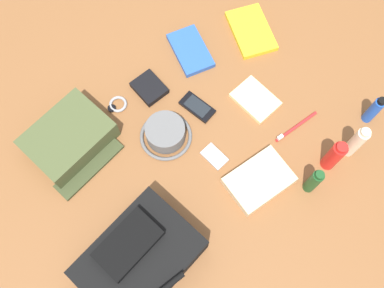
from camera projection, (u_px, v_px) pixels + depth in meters
ground_plane at (192, 150)px, 1.42m from camera, size 2.64×2.02×0.02m
backpack at (139, 258)px, 1.22m from camera, size 0.37×0.29×0.14m
toiletry_pouch at (70, 139)px, 1.38m from camera, size 0.29×0.28×0.08m
bucket_hat at (166, 133)px, 1.39m from camera, size 0.18×0.18×0.07m
deodorant_spray at (374, 110)px, 1.39m from camera, size 0.03×0.03×0.14m
lotion_bottle at (356, 142)px, 1.33m from camera, size 0.04×0.04×0.17m
sunscreen_spray at (334, 156)px, 1.32m from camera, size 0.04×0.04×0.16m
shampoo_bottle at (314, 181)px, 1.30m from camera, size 0.04×0.04×0.14m
paperback_novel at (251, 31)px, 1.56m from camera, size 0.20×0.24×0.02m
travel_guidebook at (191, 51)px, 1.53m from camera, size 0.15×0.21×0.02m
cell_phone at (197, 107)px, 1.45m from camera, size 0.08×0.13×0.01m
media_player at (214, 156)px, 1.39m from camera, size 0.06×0.09×0.01m
wristwatch at (117, 105)px, 1.46m from camera, size 0.07×0.06×0.01m
toothbrush at (294, 128)px, 1.43m from camera, size 0.18×0.02×0.02m
wallet at (149, 88)px, 1.48m from camera, size 0.10×0.11×0.02m
notepad at (255, 99)px, 1.46m from camera, size 0.12×0.16×0.02m
folded_towel at (259, 180)px, 1.35m from camera, size 0.21×0.15×0.04m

